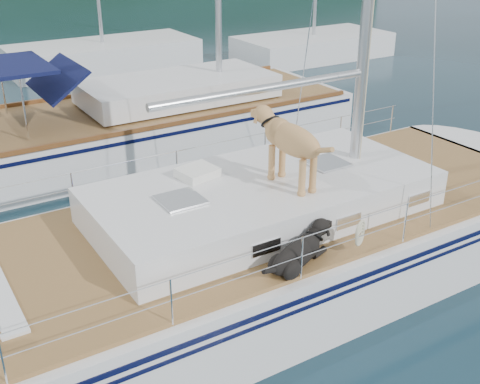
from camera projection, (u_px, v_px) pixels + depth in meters
ground at (220, 296)px, 9.40m from camera, size 120.00×120.00×0.00m
main_sailboat at (225, 257)px, 9.15m from camera, size 12.00×3.81×14.01m
neighbor_sailboat at (140, 127)px, 14.99m from camera, size 11.00×3.50×13.30m
bg_boat_center at (103, 55)px, 23.47m from camera, size 7.20×3.00×11.65m
bg_boat_east at (313, 47)px, 24.98m from camera, size 6.40×3.00×11.65m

